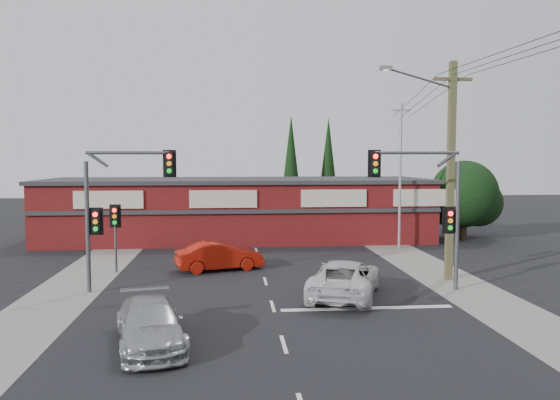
{
  "coord_description": "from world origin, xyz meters",
  "views": [
    {
      "loc": [
        -1.59,
        -21.17,
        5.59
      ],
      "look_at": [
        0.64,
        3.0,
        3.76
      ],
      "focal_mm": 35.0,
      "sensor_mm": 36.0,
      "label": 1
    }
  ],
  "objects": [
    {
      "name": "traffic_mast_left",
      "position": [
        -6.43,
        2.0,
        3.93
      ],
      "size": [
        3.77,
        0.27,
        5.97
      ],
      "color": "#47494C",
      "rests_on": "ground"
    },
    {
      "name": "ground",
      "position": [
        0.0,
        0.0,
        0.0
      ],
      "size": [
        120.0,
        120.0,
        0.0
      ],
      "primitive_type": "plane",
      "color": "black",
      "rests_on": "ground"
    },
    {
      "name": "pedestal_signal",
      "position": [
        -7.2,
        6.01,
        2.41
      ],
      "size": [
        0.55,
        0.27,
        3.38
      ],
      "color": "#47494C",
      "rests_on": "ground"
    },
    {
      "name": "conifer_near",
      "position": [
        3.5,
        24.0,
        5.48
      ],
      "size": [
        1.8,
        1.8,
        9.25
      ],
      "color": "#2D2116",
      "rests_on": "ground"
    },
    {
      "name": "verge_left",
      "position": [
        -8.5,
        5.0,
        0.01
      ],
      "size": [
        3.0,
        70.0,
        0.02
      ],
      "primitive_type": "cube",
      "color": "gray",
      "rests_on": "ground"
    },
    {
      "name": "lane_dashes",
      "position": [
        0.0,
        7.66,
        0.01
      ],
      "size": [
        0.12,
        52.92,
        0.01
      ],
      "color": "silver",
      "rests_on": "ground"
    },
    {
      "name": "white_suv",
      "position": [
        3.05,
        0.35,
        0.75
      ],
      "size": [
        4.15,
        5.93,
        1.5
      ],
      "primitive_type": "imported",
      "rotation": [
        0.0,
        0.0,
        2.8
      ],
      "color": "silver",
      "rests_on": "ground"
    },
    {
      "name": "steel_pole",
      "position": [
        9.0,
        12.0,
        4.7
      ],
      "size": [
        1.2,
        0.16,
        9.0
      ],
      "color": "gray",
      "rests_on": "ground"
    },
    {
      "name": "road_strip",
      "position": [
        0.0,
        5.0,
        0.01
      ],
      "size": [
        14.0,
        70.0,
        0.01
      ],
      "primitive_type": "cube",
      "color": "black",
      "rests_on": "ground"
    },
    {
      "name": "red_sedan",
      "position": [
        -2.13,
        6.15,
        0.72
      ],
      "size": [
        4.6,
        2.66,
        1.43
      ],
      "primitive_type": "imported",
      "rotation": [
        0.0,
        0.0,
        1.85
      ],
      "color": "#A4170A",
      "rests_on": "ground"
    },
    {
      "name": "conifer_far",
      "position": [
        7.0,
        26.0,
        5.48
      ],
      "size": [
        1.8,
        1.8,
        9.25
      ],
      "color": "#2D2116",
      "rests_on": "ground"
    },
    {
      "name": "stop_line",
      "position": [
        3.5,
        -1.5,
        0.01
      ],
      "size": [
        6.5,
        0.35,
        0.01
      ],
      "primitive_type": "cube",
      "color": "silver",
      "rests_on": "ground"
    },
    {
      "name": "verge_right",
      "position": [
        8.5,
        5.0,
        0.01
      ],
      "size": [
        3.0,
        70.0,
        0.02
      ],
      "primitive_type": "cube",
      "color": "gray",
      "rests_on": "ground"
    },
    {
      "name": "tree_cluster",
      "position": [
        14.69,
        15.44,
        2.9
      ],
      "size": [
        5.9,
        5.1,
        5.5
      ],
      "color": "#2D2116",
      "rests_on": "ground"
    },
    {
      "name": "utility_pole",
      "position": [
        8.36,
        2.99,
        5.4
      ],
      "size": [
        4.38,
        0.59,
        10.0
      ],
      "color": "brown",
      "rests_on": "ground"
    },
    {
      "name": "power_lines",
      "position": [
        8.47,
        -2.47,
        9.04
      ],
      "size": [
        2.01,
        29.0,
        1.22
      ],
      "color": "black",
      "rests_on": "ground"
    },
    {
      "name": "silver_suv",
      "position": [
        -4.0,
        -4.91,
        0.67
      ],
      "size": [
        2.83,
        4.9,
        1.34
      ],
      "primitive_type": "imported",
      "rotation": [
        0.0,
        0.0,
        0.22
      ],
      "color": "#A5A8AA",
      "rests_on": "ground"
    },
    {
      "name": "traffic_mast_right",
      "position": [
        6.86,
        1.0,
        3.95
      ],
      "size": [
        3.96,
        0.27,
        5.97
      ],
      "color": "#47494C",
      "rests_on": "ground"
    },
    {
      "name": "shop_building",
      "position": [
        -0.99,
        16.99,
        2.13
      ],
      "size": [
        27.3,
        8.4,
        4.22
      ],
      "color": "#521011",
      "rests_on": "ground"
    }
  ]
}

